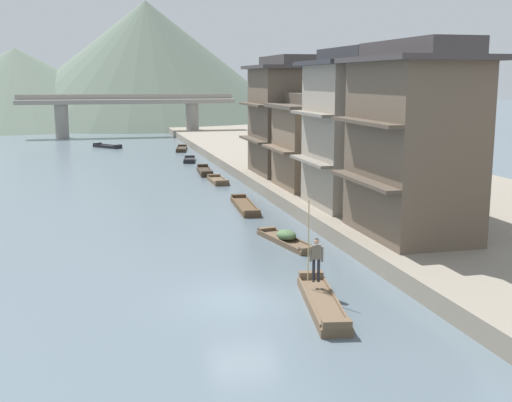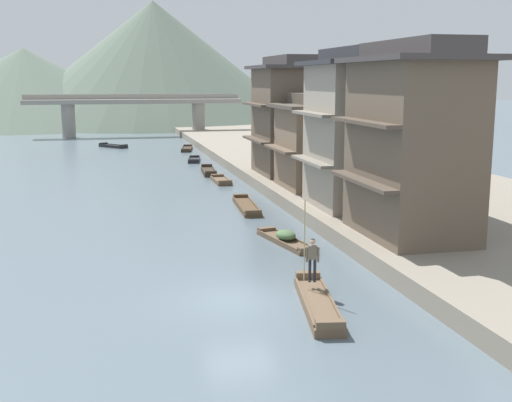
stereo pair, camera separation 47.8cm
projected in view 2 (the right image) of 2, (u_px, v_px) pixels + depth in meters
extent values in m
plane|color=slate|center=(239.00, 300.00, 23.72)|extent=(400.00, 400.00, 0.00)
cube|color=gray|center=(340.00, 168.00, 55.74)|extent=(18.00, 110.00, 0.78)
cube|color=brown|center=(318.00, 304.00, 22.83)|extent=(1.96, 5.58, 0.29)
cube|color=brown|center=(330.00, 324.00, 20.24)|extent=(0.97, 0.51, 0.26)
cube|color=brown|center=(308.00, 275.00, 25.33)|extent=(0.97, 0.51, 0.26)
cube|color=brown|center=(331.00, 299.00, 22.82)|extent=(0.94, 4.92, 0.08)
cube|color=brown|center=(304.00, 300.00, 22.77)|extent=(0.94, 4.92, 0.08)
cube|color=black|center=(315.00, 281.00, 24.10)|extent=(0.16, 0.24, 0.05)
cylinder|color=#232328|center=(315.00, 270.00, 24.07)|extent=(0.11, 0.11, 0.78)
cube|color=black|center=(310.00, 281.00, 24.12)|extent=(0.16, 0.24, 0.05)
cylinder|color=#232328|center=(310.00, 269.00, 24.08)|extent=(0.11, 0.11, 0.78)
cube|color=#665B4C|center=(313.00, 252.00, 23.95)|extent=(0.36, 0.29, 0.52)
cylinder|color=#665B4C|center=(318.00, 255.00, 23.89)|extent=(0.08, 0.08, 0.56)
cylinder|color=#665B4C|center=(307.00, 254.00, 23.92)|extent=(0.08, 0.08, 0.56)
sphere|color=tan|center=(313.00, 242.00, 23.88)|extent=(0.20, 0.20, 0.20)
sphere|color=black|center=(313.00, 241.00, 23.89)|extent=(0.18, 0.18, 0.18)
cylinder|color=tan|center=(304.00, 241.00, 23.79)|extent=(0.04, 0.04, 3.00)
cube|color=brown|center=(247.00, 207.00, 40.44)|extent=(1.44, 5.69, 0.23)
cube|color=brown|center=(241.00, 196.00, 42.99)|extent=(0.96, 0.43, 0.21)
cube|color=brown|center=(253.00, 212.00, 37.82)|extent=(0.96, 0.43, 0.21)
cube|color=brown|center=(239.00, 204.00, 40.34)|extent=(0.44, 5.13, 0.08)
cube|color=brown|center=(254.00, 204.00, 40.49)|extent=(0.44, 5.13, 0.08)
cube|color=#232326|center=(194.00, 160.00, 63.59)|extent=(1.64, 3.61, 0.21)
cube|color=#232326|center=(195.00, 156.00, 65.11)|extent=(1.00, 0.52, 0.19)
cube|color=#232326|center=(193.00, 160.00, 61.99)|extent=(1.00, 0.52, 0.19)
cube|color=#232326|center=(189.00, 159.00, 63.54)|extent=(0.59, 2.95, 0.08)
cube|color=#232326|center=(199.00, 159.00, 63.59)|extent=(0.59, 2.95, 0.08)
cube|color=brown|center=(286.00, 242.00, 31.84)|extent=(1.85, 4.74, 0.18)
cube|color=brown|center=(267.00, 229.00, 33.75)|extent=(0.93, 0.52, 0.16)
cube|color=brown|center=(307.00, 249.00, 29.86)|extent=(0.93, 0.52, 0.16)
cube|color=brown|center=(277.00, 240.00, 31.63)|extent=(0.88, 4.08, 0.08)
cube|color=brown|center=(294.00, 238.00, 32.00)|extent=(0.88, 4.08, 0.08)
ellipsoid|color=#4C6B42|center=(286.00, 235.00, 31.78)|extent=(1.10, 1.38, 0.48)
cube|color=#232326|center=(113.00, 146.00, 76.53)|extent=(3.32, 3.77, 0.24)
cube|color=#232326|center=(123.00, 145.00, 75.38)|extent=(1.03, 0.92, 0.21)
cube|color=#232326|center=(103.00, 144.00, 77.59)|extent=(1.03, 0.92, 0.21)
cube|color=#232326|center=(117.00, 145.00, 76.91)|extent=(2.17, 2.72, 0.08)
cube|color=#232326|center=(110.00, 145.00, 76.09)|extent=(2.17, 2.72, 0.08)
cube|color=#33281E|center=(187.00, 149.00, 73.63)|extent=(1.92, 5.07, 0.21)
cube|color=#33281E|center=(188.00, 145.00, 75.88)|extent=(1.00, 0.52, 0.19)
cube|color=#33281E|center=(186.00, 150.00, 71.31)|extent=(1.00, 0.52, 0.19)
cube|color=#33281E|center=(182.00, 148.00, 73.58)|extent=(0.86, 4.40, 0.08)
cube|color=#33281E|center=(191.00, 148.00, 73.63)|extent=(0.86, 4.40, 0.08)
cube|color=#33281E|center=(209.00, 172.00, 55.52)|extent=(1.40, 4.78, 0.27)
cube|color=#33281E|center=(207.00, 165.00, 57.61)|extent=(0.95, 0.43, 0.24)
cube|color=#33281E|center=(211.00, 172.00, 53.33)|extent=(0.95, 0.43, 0.24)
cube|color=#33281E|center=(203.00, 170.00, 55.41)|extent=(0.41, 4.21, 0.08)
cube|color=#33281E|center=(214.00, 170.00, 55.56)|extent=(0.41, 4.21, 0.08)
cube|color=brown|center=(221.00, 181.00, 50.68)|extent=(1.14, 3.54, 0.22)
cube|color=brown|center=(217.00, 175.00, 52.18)|extent=(0.99, 0.37, 0.19)
cube|color=brown|center=(225.00, 181.00, 49.10)|extent=(0.99, 0.37, 0.19)
cube|color=brown|center=(215.00, 179.00, 50.53)|extent=(0.12, 3.02, 0.08)
cube|color=brown|center=(228.00, 179.00, 50.77)|extent=(0.12, 3.02, 0.08)
cube|color=brown|center=(412.00, 151.00, 29.51)|extent=(4.03, 6.34, 7.80)
cube|color=#4D4135|center=(362.00, 181.00, 29.22)|extent=(0.70, 6.34, 0.16)
cube|color=#4D4135|center=(363.00, 122.00, 28.74)|extent=(0.70, 6.34, 0.16)
cube|color=#3D3838|center=(416.00, 59.00, 28.78)|extent=(4.93, 7.24, 0.24)
cube|color=#3D3838|center=(416.00, 48.00, 28.69)|extent=(2.42, 7.24, 0.70)
cube|color=gray|center=(360.00, 137.00, 36.58)|extent=(5.02, 5.36, 7.80)
cube|color=gray|center=(311.00, 161.00, 36.18)|extent=(0.70, 5.36, 0.16)
cube|color=gray|center=(312.00, 114.00, 35.70)|extent=(0.70, 5.36, 0.16)
cube|color=#2D2D33|center=(363.00, 63.00, 35.85)|extent=(5.92, 6.26, 0.24)
cube|color=#2D2D33|center=(363.00, 54.00, 35.76)|extent=(3.01, 6.26, 0.70)
cube|color=#75604C|center=(321.00, 148.00, 43.21)|extent=(5.05, 5.32, 5.20)
cube|color=brown|center=(279.00, 149.00, 42.56)|extent=(0.70, 5.32, 0.16)
cube|color=#4C4238|center=(322.00, 106.00, 42.71)|extent=(5.95, 6.22, 0.24)
cube|color=#4C4238|center=(322.00, 99.00, 42.63)|extent=(3.03, 6.22, 0.70)
cube|color=brown|center=(293.00, 122.00, 49.40)|extent=(5.08, 6.04, 7.80)
cube|color=#4D4135|center=(256.00, 140.00, 48.99)|extent=(0.70, 6.04, 0.16)
cube|color=#4D4135|center=(256.00, 105.00, 48.51)|extent=(0.70, 6.04, 0.16)
cube|color=#3D3838|center=(294.00, 67.00, 48.66)|extent=(5.98, 6.94, 0.24)
cube|color=#3D3838|center=(294.00, 61.00, 48.58)|extent=(3.05, 6.94, 0.70)
cube|color=gray|center=(134.00, 102.00, 90.54)|extent=(29.54, 2.40, 0.60)
cylinder|color=gray|center=(69.00, 121.00, 89.01)|extent=(1.80, 1.80, 4.48)
cylinder|color=gray|center=(199.00, 119.00, 92.99)|extent=(1.80, 1.80, 4.48)
cube|color=gray|center=(134.00, 97.00, 91.38)|extent=(29.54, 0.30, 0.70)
cone|color=#5B6B5B|center=(154.00, 62.00, 121.01)|extent=(56.05, 56.05, 21.83)
cone|color=#5B6B5B|center=(25.00, 86.00, 116.12)|extent=(51.69, 51.69, 13.16)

